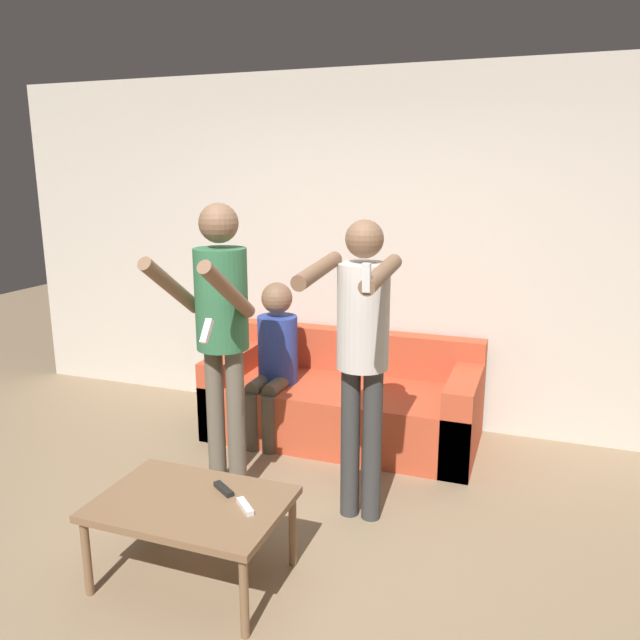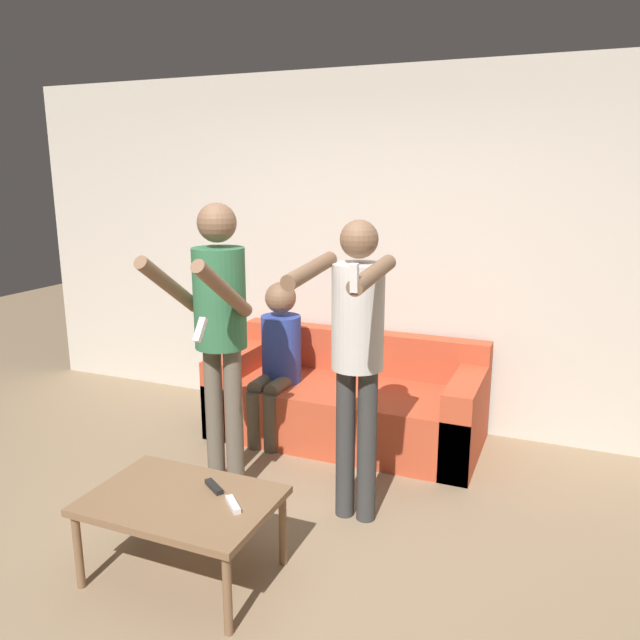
{
  "view_description": "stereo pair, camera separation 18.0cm",
  "coord_description": "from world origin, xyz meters",
  "px_view_note": "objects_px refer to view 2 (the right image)",
  "views": [
    {
      "loc": [
        1.26,
        -2.45,
        1.96
      ],
      "look_at": [
        -0.07,
        1.21,
        1.02
      ],
      "focal_mm": 35.0,
      "sensor_mm": 36.0,
      "label": 1
    },
    {
      "loc": [
        1.43,
        -2.38,
        1.96
      ],
      "look_at": [
        -0.07,
        1.21,
        1.02
      ],
      "focal_mm": 35.0,
      "sensor_mm": 36.0,
      "label": 2
    }
  ],
  "objects_px": {
    "person_seated": "(278,354)",
    "remote_far": "(214,486)",
    "coffee_table": "(182,505)",
    "remote_near": "(233,504)",
    "person_standing_left": "(219,317)",
    "couch": "(348,403)",
    "person_standing_right": "(356,340)"
  },
  "relations": [
    {
      "from": "person_seated",
      "to": "remote_far",
      "type": "height_order",
      "value": "person_seated"
    },
    {
      "from": "coffee_table",
      "to": "remote_near",
      "type": "distance_m",
      "value": 0.28
    },
    {
      "from": "person_standing_left",
      "to": "remote_near",
      "type": "height_order",
      "value": "person_standing_left"
    },
    {
      "from": "remote_near",
      "to": "remote_far",
      "type": "height_order",
      "value": "same"
    },
    {
      "from": "remote_near",
      "to": "couch",
      "type": "bearing_deg",
      "value": 93.29
    },
    {
      "from": "couch",
      "to": "remote_near",
      "type": "xyz_separation_m",
      "value": [
        0.11,
        -1.86,
        0.17
      ]
    },
    {
      "from": "couch",
      "to": "person_standing_right",
      "type": "relative_size",
      "value": 1.15
    },
    {
      "from": "couch",
      "to": "coffee_table",
      "type": "xyz_separation_m",
      "value": [
        -0.17,
        -1.88,
        0.12
      ]
    },
    {
      "from": "couch",
      "to": "remote_far",
      "type": "xyz_separation_m",
      "value": [
        -0.07,
        -1.74,
        0.17
      ]
    },
    {
      "from": "person_standing_left",
      "to": "person_standing_right",
      "type": "relative_size",
      "value": 1.04
    },
    {
      "from": "person_standing_right",
      "to": "person_seated",
      "type": "height_order",
      "value": "person_standing_right"
    },
    {
      "from": "couch",
      "to": "coffee_table",
      "type": "bearing_deg",
      "value": -95.13
    },
    {
      "from": "coffee_table",
      "to": "remote_far",
      "type": "xyz_separation_m",
      "value": [
        0.1,
        0.14,
        0.05
      ]
    },
    {
      "from": "person_standing_right",
      "to": "remote_far",
      "type": "xyz_separation_m",
      "value": [
        -0.5,
        -0.68,
        -0.63
      ]
    },
    {
      "from": "coffee_table",
      "to": "remote_far",
      "type": "distance_m",
      "value": 0.18
    },
    {
      "from": "couch",
      "to": "coffee_table",
      "type": "height_order",
      "value": "couch"
    },
    {
      "from": "person_standing_left",
      "to": "remote_far",
      "type": "distance_m",
      "value": 1.03
    },
    {
      "from": "person_standing_left",
      "to": "remote_far",
      "type": "bearing_deg",
      "value": -61.93
    },
    {
      "from": "couch",
      "to": "person_standing_left",
      "type": "xyz_separation_m",
      "value": [
        -0.43,
        -1.06,
        0.85
      ]
    },
    {
      "from": "person_seated",
      "to": "remote_far",
      "type": "bearing_deg",
      "value": -75.02
    },
    {
      "from": "person_seated",
      "to": "coffee_table",
      "type": "bearing_deg",
      "value": -79.52
    },
    {
      "from": "remote_near",
      "to": "remote_far",
      "type": "bearing_deg",
      "value": 146.3
    },
    {
      "from": "person_standing_right",
      "to": "couch",
      "type": "bearing_deg",
      "value": 112.02
    },
    {
      "from": "person_seated",
      "to": "remote_far",
      "type": "xyz_separation_m",
      "value": [
        0.42,
        -1.55,
        -0.21
      ]
    },
    {
      "from": "person_standing_right",
      "to": "remote_near",
      "type": "height_order",
      "value": "person_standing_right"
    },
    {
      "from": "person_standing_right",
      "to": "remote_near",
      "type": "xyz_separation_m",
      "value": [
        -0.32,
        -0.79,
        -0.63
      ]
    },
    {
      "from": "couch",
      "to": "remote_far",
      "type": "height_order",
      "value": "couch"
    },
    {
      "from": "remote_near",
      "to": "coffee_table",
      "type": "bearing_deg",
      "value": -175.76
    },
    {
      "from": "couch",
      "to": "person_seated",
      "type": "xyz_separation_m",
      "value": [
        -0.48,
        -0.19,
        0.38
      ]
    },
    {
      "from": "person_standing_left",
      "to": "remote_near",
      "type": "distance_m",
      "value": 1.18
    },
    {
      "from": "person_standing_right",
      "to": "remote_far",
      "type": "distance_m",
      "value": 1.05
    },
    {
      "from": "person_standing_right",
      "to": "remote_near",
      "type": "relative_size",
      "value": 12.89
    }
  ]
}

